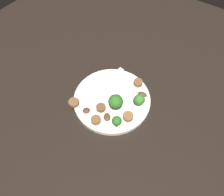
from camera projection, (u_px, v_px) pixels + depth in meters
name	position (u px, v px, depth m)	size (l,w,h in m)	color
ground_plane	(112.00, 100.00, 0.64)	(1.40, 1.40, 0.00)	black
plate	(112.00, 99.00, 0.63)	(0.24, 0.24, 0.01)	white
fork	(107.00, 81.00, 0.66)	(0.18, 0.04, 0.00)	silver
broccoli_floret_0	(116.00, 102.00, 0.58)	(0.04, 0.04, 0.06)	#347525
broccoli_floret_1	(139.00, 100.00, 0.59)	(0.03, 0.03, 0.05)	#408630
broccoli_floret_2	(117.00, 121.00, 0.55)	(0.03, 0.03, 0.04)	#347525
sausage_slice_0	(101.00, 108.00, 0.60)	(0.03, 0.03, 0.01)	brown
sausage_slice_1	(96.00, 120.00, 0.58)	(0.03, 0.03, 0.01)	brown
sausage_slice_2	(74.00, 103.00, 0.61)	(0.03, 0.03, 0.01)	brown
sausage_slice_3	(138.00, 83.00, 0.65)	(0.03, 0.03, 0.02)	brown
sausage_slice_4	(128.00, 117.00, 0.58)	(0.03, 0.03, 0.02)	brown
mushroom_1	(86.00, 111.00, 0.60)	(0.02, 0.02, 0.01)	#4C331E
mushroom_2	(143.00, 94.00, 0.63)	(0.03, 0.02, 0.01)	#4C331E
mushroom_4	(107.00, 117.00, 0.58)	(0.03, 0.02, 0.01)	#4C331E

